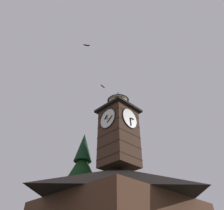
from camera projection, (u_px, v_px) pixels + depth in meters
The scene contains 5 objects.
clock_tower at pixel (119, 130), 22.52m from camera, with size 3.81×3.81×9.04m.
pine_tree_behind at pixel (79, 204), 20.58m from camera, with size 6.21×6.21×12.88m.
moon at pixel (52, 200), 57.66m from camera, with size 1.86×1.86×1.86m.
flying_bird_high at pixel (103, 86), 29.11m from camera, with size 0.76×0.28×0.12m.
flying_bird_low at pixel (87, 45), 25.85m from camera, with size 0.69×0.55×0.13m.
Camera 1 is at (14.23, 13.46, 1.31)m, focal length 34.70 mm.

